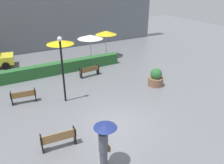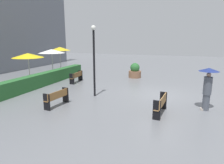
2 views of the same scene
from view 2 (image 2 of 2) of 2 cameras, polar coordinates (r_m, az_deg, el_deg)
name	(u,v)px [view 2 (image 2 of 2)]	position (r m, az deg, el deg)	size (l,w,h in m)	color
ground_plane	(159,95)	(12.50, 13.60, -3.63)	(60.00, 60.00, 0.00)	slate
bench_back_row	(77,76)	(15.77, -10.20, 1.66)	(1.66, 0.49, 0.83)	brown
bench_near_left	(161,103)	(9.26, 14.04, -6.05)	(1.63, 0.47, 0.87)	#9E7242
bench_far_left	(57,97)	(10.41, -15.63, -4.22)	(1.53, 0.54, 0.82)	olive
pedestrian_with_umbrella	(208,84)	(10.35, 26.00, -0.46)	(0.92, 0.92, 2.05)	#4C515B
planter_pot	(135,71)	(17.58, 6.64, 3.10)	(1.10, 1.10, 1.29)	brown
lamp_post	(94,54)	(11.52, -5.25, 8.05)	(0.28, 0.28, 4.13)	black
patio_umbrella_yellow	(28,55)	(16.80, -23.19, 7.09)	(2.39, 2.39, 2.29)	silver
patio_umbrella_white	(52,51)	(18.83, -17.08, 8.55)	(2.36, 2.36, 2.46)	silver
patio_umbrella_yellow_far	(60,49)	(20.50, -14.86, 9.29)	(2.03, 2.03, 2.58)	silver
hedge_strip	(43,79)	(15.38, -19.27, 0.79)	(10.34, 0.70, 0.92)	#28602D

